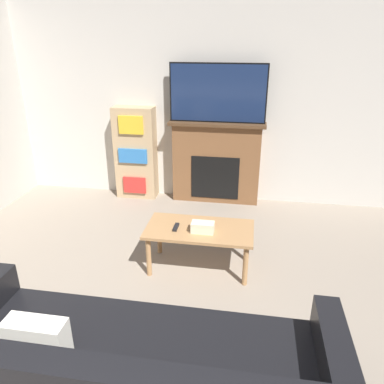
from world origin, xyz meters
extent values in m
cube|color=beige|center=(0.00, 4.29, 1.35)|extent=(6.35, 0.06, 2.70)
cube|color=brown|center=(0.18, 4.15, 0.55)|extent=(1.20, 0.22, 1.10)
cube|color=black|center=(0.18, 4.04, 0.38)|extent=(0.66, 0.01, 0.60)
cube|color=#4C331E|center=(0.18, 4.13, 1.12)|extent=(1.30, 0.28, 0.04)
cube|color=black|center=(0.18, 4.13, 1.51)|extent=(1.26, 0.03, 0.75)
cube|color=#19284C|center=(0.18, 4.12, 1.51)|extent=(1.23, 0.01, 0.72)
cube|color=silver|center=(-0.50, 0.69, 0.59)|extent=(0.36, 0.14, 0.28)
cube|color=#A87A4C|center=(0.19, 2.43, 0.44)|extent=(1.06, 0.55, 0.03)
cylinder|color=#A87A4C|center=(-0.28, 2.22, 0.21)|extent=(0.05, 0.05, 0.42)
cylinder|color=#A87A4C|center=(0.66, 2.22, 0.21)|extent=(0.05, 0.05, 0.42)
cylinder|color=#A87A4C|center=(-0.28, 2.65, 0.21)|extent=(0.05, 0.05, 0.42)
cylinder|color=#A87A4C|center=(0.66, 2.65, 0.21)|extent=(0.05, 0.05, 0.42)
cube|color=beige|center=(0.23, 2.37, 0.50)|extent=(0.22, 0.12, 0.10)
cube|color=black|center=(-0.04, 2.40, 0.47)|extent=(0.04, 0.15, 0.02)
cube|color=tan|center=(-0.97, 4.13, 0.65)|extent=(0.57, 0.26, 1.31)
cube|color=red|center=(-0.97, 3.99, 0.22)|extent=(0.33, 0.03, 0.24)
cube|color=#2D70B7|center=(-0.97, 3.99, 0.65)|extent=(0.41, 0.03, 0.20)
cube|color=gold|center=(-0.97, 3.99, 1.09)|extent=(0.34, 0.03, 0.25)
camera|label=1|loc=(0.65, -0.79, 2.22)|focal=35.00mm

